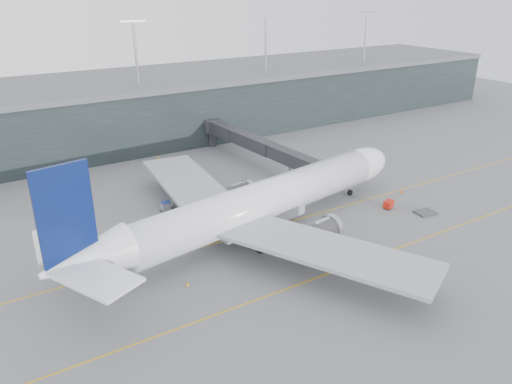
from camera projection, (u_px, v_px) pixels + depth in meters
ground at (219, 229)px, 81.10m from camera, size 320.00×320.00×0.00m
taxiline_a at (231, 238)px, 77.96m from camera, size 160.00×0.25×0.02m
taxiline_b at (291, 287)px, 65.44m from camera, size 160.00×0.25×0.02m
taxiline_lead_main at (194, 184)px, 99.18m from camera, size 0.25×60.00×0.02m
terminal at (108, 111)px, 123.54m from camera, size 240.00×36.00×29.00m
main_aircraft at (261, 203)px, 77.86m from camera, size 66.13×61.41×18.59m
jet_bridge at (250, 141)px, 108.92m from camera, size 6.27×44.66×6.80m
gse_cart at (389, 204)px, 88.24m from camera, size 2.39×1.99×1.39m
baggage_dolly at (425, 212)px, 86.37m from camera, size 3.60×3.02×0.33m
uld_a at (166, 207)px, 86.91m from camera, size 1.99×1.63×1.74m
uld_b at (177, 203)px, 88.17m from camera, size 2.00×1.65×1.73m
uld_c at (195, 202)px, 88.39m from camera, size 2.74×2.50×2.03m
cone_nose at (402, 191)px, 94.68m from camera, size 0.48×0.48×0.76m
cone_wing_stbd at (343, 256)px, 72.21m from camera, size 0.47×0.47×0.75m
cone_wing_port at (229, 196)px, 92.81m from camera, size 0.46×0.46×0.73m
cone_tail at (187, 283)px, 65.69m from camera, size 0.43×0.43×0.68m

